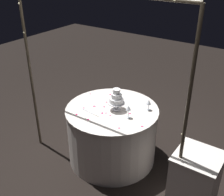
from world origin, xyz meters
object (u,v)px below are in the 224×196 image
object	(u,v)px
tiered_cake	(116,98)
main_table	(112,134)
side_table	(194,183)
wine_glass_1	(149,103)
wine_glass_2	(114,91)
wine_glass_0	(128,108)
decorative_arch	(94,66)
cake_knife	(91,113)

from	to	relation	value
tiered_cake	main_table	bearing A→B (deg)	13.56
side_table	wine_glass_1	distance (m)	1.10
main_table	wine_glass_2	world-z (taller)	wine_glass_2
side_table	wine_glass_0	xyz separation A→B (m)	(0.96, -0.16, 0.55)
tiered_cake	wine_glass_1	world-z (taller)	tiered_cake
tiered_cake	wine_glass_2	bearing A→B (deg)	-50.34
wine_glass_0	wine_glass_2	world-z (taller)	wine_glass_2
decorative_arch	wine_glass_2	size ratio (longest dim) A/B	12.23
side_table	tiered_cake	xyz separation A→B (m)	(1.19, -0.24, 0.58)
side_table	tiered_cake	world-z (taller)	tiered_cake
cake_knife	main_table	bearing A→B (deg)	-124.01
decorative_arch	cake_knife	distance (m)	0.73
wine_glass_0	wine_glass_2	xyz separation A→B (m)	(0.41, -0.30, 0.01)
side_table	cake_knife	distance (m)	1.47
cake_knife	decorative_arch	bearing A→B (deg)	144.33
wine_glass_2	side_table	bearing A→B (deg)	161.49
side_table	wine_glass_2	xyz separation A→B (m)	(1.36, -0.46, 0.55)
main_table	side_table	world-z (taller)	main_table
main_table	tiered_cake	xyz separation A→B (m)	(-0.06, -0.01, 0.56)
side_table	wine_glass_1	xyz separation A→B (m)	(0.84, -0.47, 0.52)
tiered_cake	wine_glass_2	world-z (taller)	tiered_cake
decorative_arch	wine_glass_0	bearing A→B (deg)	-134.79
tiered_cake	wine_glass_2	xyz separation A→B (m)	(0.18, -0.22, -0.03)
decorative_arch	wine_glass_1	bearing A→B (deg)	-123.81
decorative_arch	side_table	distance (m)	1.68
wine_glass_0	wine_glass_1	xyz separation A→B (m)	(-0.11, -0.31, -0.02)
wine_glass_2	tiered_cake	bearing A→B (deg)	129.66
side_table	cake_knife	world-z (taller)	cake_knife
wine_glass_1	cake_knife	size ratio (longest dim) A/B	0.51
side_table	cake_knife	size ratio (longest dim) A/B	2.54
main_table	side_table	xyz separation A→B (m)	(-1.24, 0.23, -0.02)
wine_glass_2	main_table	bearing A→B (deg)	117.47
wine_glass_1	cake_knife	bearing A→B (deg)	40.64
wine_glass_0	decorative_arch	bearing A→B (deg)	45.21
main_table	wine_glass_1	size ratio (longest dim) A/B	8.16
main_table	wine_glass_2	xyz separation A→B (m)	(0.12, -0.23, 0.53)
main_table	tiered_cake	bearing A→B (deg)	-166.44
side_table	tiered_cake	distance (m)	1.34
main_table	cake_knife	distance (m)	0.49
decorative_arch	wine_glass_0	distance (m)	0.71
wine_glass_0	wine_glass_1	bearing A→B (deg)	-110.27
tiered_cake	wine_glass_1	xyz separation A→B (m)	(-0.34, -0.23, -0.06)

